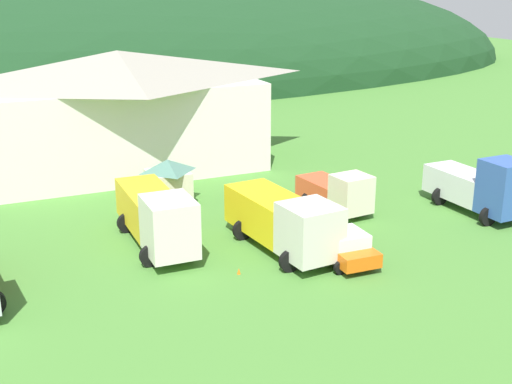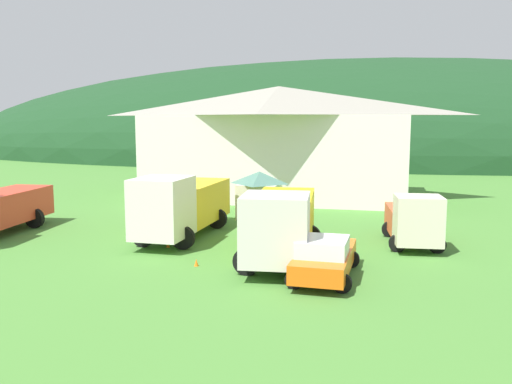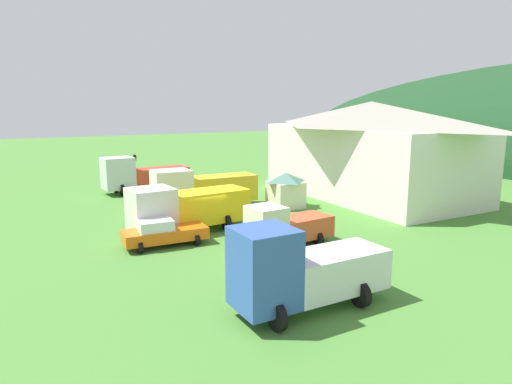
# 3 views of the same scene
# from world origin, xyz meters

# --- Properties ---
(ground_plane) EXTENTS (200.00, 200.00, 0.00)m
(ground_plane) POSITION_xyz_m (0.00, 0.00, 0.00)
(ground_plane) COLOR #477F33
(forested_hill_backdrop) EXTENTS (149.21, 60.00, 31.75)m
(forested_hill_backdrop) POSITION_xyz_m (0.00, 68.08, 0.00)
(forested_hill_backdrop) COLOR #193D1E
(forested_hill_backdrop) RESTS_ON ground
(depot_building) EXTENTS (20.84, 11.16, 8.62)m
(depot_building) POSITION_xyz_m (-3.79, 17.84, 4.44)
(depot_building) COLOR white
(depot_building) RESTS_ON ground
(play_shed_cream) EXTENTS (2.63, 2.68, 2.88)m
(play_shed_cream) POSITION_xyz_m (-3.23, 8.49, 1.48)
(play_shed_cream) COLOR beige
(play_shed_cream) RESTS_ON ground
(heavy_rig_striped) EXTENTS (3.24, 8.46, 3.36)m
(heavy_rig_striped) POSITION_xyz_m (-5.87, 2.04, 1.75)
(heavy_rig_striped) COLOR silver
(heavy_rig_striped) RESTS_ON ground
(flatbed_truck_yellow) EXTENTS (3.74, 8.17, 3.20)m
(flatbed_truck_yellow) POSITION_xyz_m (-0.08, -1.27, 1.71)
(flatbed_truck_yellow) COLOR silver
(flatbed_truck_yellow) RESTS_ON ground
(light_truck_cream) EXTENTS (2.85, 5.52, 2.61)m
(light_truck_cream) POSITION_xyz_m (5.62, 2.85, 1.27)
(light_truck_cream) COLOR beige
(light_truck_cream) RESTS_ON ground
(service_pickup_orange) EXTENTS (2.53, 5.03, 1.66)m
(service_pickup_orange) POSITION_xyz_m (2.01, -3.45, 0.83)
(service_pickup_orange) COLOR orange
(service_pickup_orange) RESTS_ON ground
(traffic_cone_near_pickup) EXTENTS (0.36, 0.36, 0.61)m
(traffic_cone_near_pickup) POSITION_xyz_m (-5.75, -0.11, 0.00)
(traffic_cone_near_pickup) COLOR orange
(traffic_cone_near_pickup) RESTS_ON ground
(traffic_cone_mid_row) EXTENTS (0.36, 0.36, 0.60)m
(traffic_cone_mid_row) POSITION_xyz_m (-3.34, -2.92, 0.00)
(traffic_cone_mid_row) COLOR orange
(traffic_cone_mid_row) RESTS_ON ground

